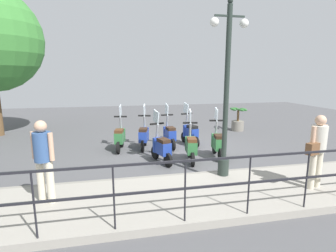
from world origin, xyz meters
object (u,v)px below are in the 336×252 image
Objects in this scene: pedestrian_with_bag at (317,146)px; scooter_far_1 at (169,134)px; scooter_near_1 at (191,146)px; scooter_near_0 at (218,142)px; scooter_far_3 at (120,137)px; lamp_post_near at (226,102)px; pedestrian_distant at (43,155)px; scooter_far_0 at (190,132)px; scooter_far_2 at (144,135)px; scooter_near_2 at (161,147)px; potted_palm at (238,121)px.

pedestrian_with_bag reaches higher than scooter_far_1.
pedestrian_with_bag is 3.34m from scooter_near_1.
scooter_far_3 is at bearing 73.66° from scooter_near_0.
lamp_post_near is 4.02m from pedestrian_distant.
pedestrian_distant is 1.03× the size of scooter_near_1.
pedestrian_distant is 1.03× the size of scooter_far_1.
scooter_far_0 is at bearing -6.15° from scooter_near_1.
pedestrian_with_bag reaches higher than scooter_near_1.
scooter_far_2 is (1.47, 2.14, 0.00)m from scooter_near_0.
scooter_near_0 and scooter_far_0 have the same top height.
scooter_far_0 is at bearing -55.63° from scooter_near_2.
pedestrian_distant is 4.50m from scooter_far_2.
lamp_post_near reaches higher than scooter_far_3.
scooter_near_0 is at bearing 2.59° from pedestrian_with_bag.
scooter_near_1 is 0.88m from scooter_near_2.
scooter_far_3 is at bearing 60.48° from scooter_near_1.
potted_palm is at bearing -66.02° from scooter_near_2.
potted_palm is 0.69× the size of scooter_near_2.
scooter_far_1 is (1.61, -0.59, 0.00)m from scooter_near_2.
scooter_far_2 is at bearing 25.90° from lamp_post_near.
pedestrian_distant reaches higher than potted_palm.
scooter_far_1 is (3.22, 0.65, -1.44)m from lamp_post_near.
scooter_far_2 reaches higher than potted_palm.
pedestrian_with_bag is 1.03× the size of scooter_far_1.
scooter_near_0 is at bearing -105.53° from scooter_far_3.
potted_palm is at bearing -51.89° from scooter_far_2.
scooter_far_0 and scooter_far_2 have the same top height.
pedestrian_with_bag is 1.03× the size of scooter_far_3.
scooter_near_0 is at bearing -67.09° from scooter_near_1.
lamp_post_near is at bearing -140.71° from scooter_far_2.
scooter_near_2 is (1.60, 1.24, -1.44)m from lamp_post_near.
scooter_near_0 and scooter_far_1 have the same top height.
scooter_near_2 is at bearing -133.73° from scooter_far_3.
pedestrian_distant is at bearing 112.61° from scooter_near_2.
scooter_far_0 is at bearing 124.43° from potted_palm.
pedestrian_distant is 4.11m from scooter_far_3.
lamp_post_near is 2.62× the size of scooter_far_0.
scooter_near_2 is (0.07, 0.88, 0.00)m from scooter_near_1.
pedestrian_with_bag is at bearing -157.58° from scooter_far_1.
scooter_near_0 is (2.85, 1.03, -0.60)m from pedestrian_with_bag.
scooter_far_1 is 1.73m from scooter_far_3.
lamp_post_near is at bearing 171.35° from scooter_near_0.
pedestrian_distant reaches higher than scooter_far_0.
scooter_far_3 is at bearing 18.82° from scooter_near_2.
potted_palm is at bearing -25.06° from scooter_near_0.
scooter_far_3 is (-0.17, 2.54, 0.00)m from scooter_far_0.
pedestrian_with_bag is 1.00× the size of pedestrian_distant.
pedestrian_distant reaches higher than scooter_near_2.
lamp_post_near is 2.62× the size of scooter_near_0.
scooter_near_2 and scooter_far_1 have the same top height.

